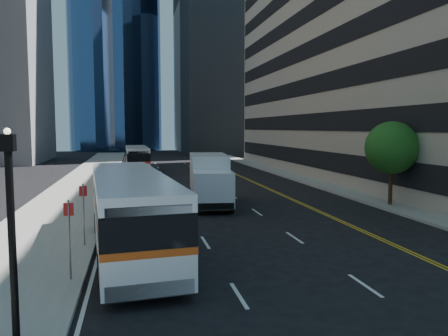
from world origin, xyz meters
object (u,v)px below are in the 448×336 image
lamp_post (11,227)px  bus_rear (137,158)px  box_truck (210,179)px  bus_front (130,209)px  street_tree (392,148)px

lamp_post → bus_rear: bearing=85.8°
box_truck → bus_rear: bearing=105.8°
bus_front → bus_rear: bearing=83.5°
street_tree → box_truck: 11.30m
street_tree → bus_rear: (-15.04, 25.82, -2.14)m
bus_front → box_truck: 10.59m
street_tree → lamp_post: (-18.00, -14.00, -0.92)m
bus_rear → box_truck: 23.44m
street_tree → lamp_post: street_tree is taller
street_tree → bus_front: size_ratio=0.42×
bus_rear → box_truck: bearing=-81.1°
lamp_post → bus_front: 7.79m
lamp_post → box_truck: (7.23, 16.77, -1.06)m
bus_rear → box_truck: size_ratio=1.58×
lamp_post → box_truck: bearing=66.7°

